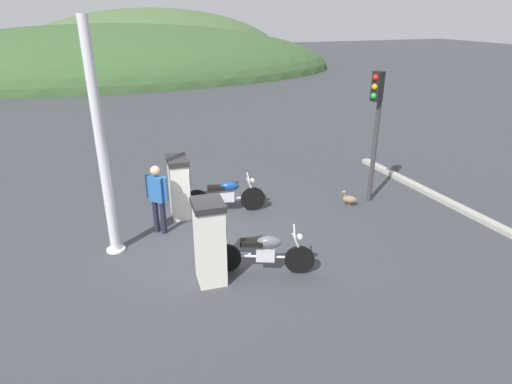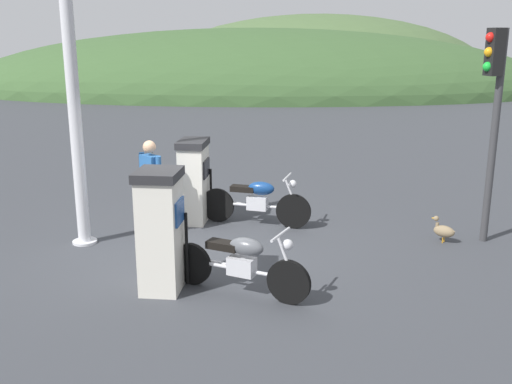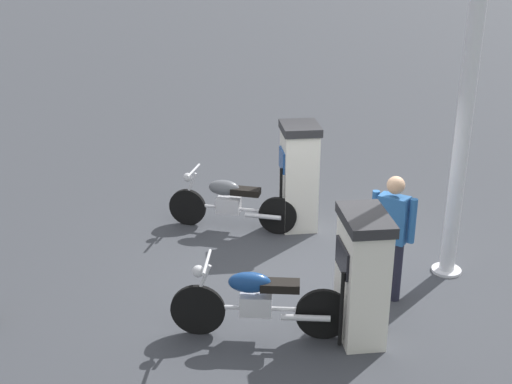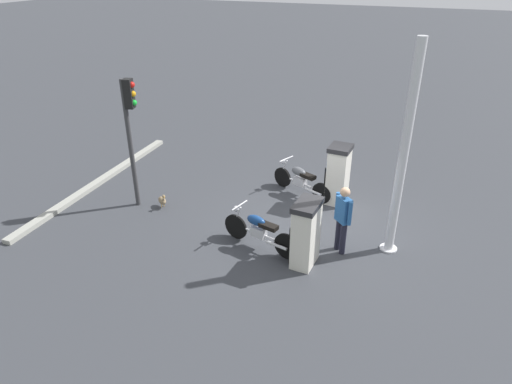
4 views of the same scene
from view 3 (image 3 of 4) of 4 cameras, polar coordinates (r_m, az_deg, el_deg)
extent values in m
plane|color=#383A3F|center=(9.14, 3.88, -6.97)|extent=(120.00, 120.00, 0.00)
cube|color=silver|center=(10.23, 3.67, 1.01)|extent=(0.54, 0.63, 1.53)
cube|color=#1E478C|center=(10.07, 2.22, 2.74)|extent=(0.05, 0.42, 0.32)
cube|color=#262628|center=(9.96, 3.79, 5.45)|extent=(0.59, 0.70, 0.12)
cylinder|color=black|center=(10.10, 2.13, -0.65)|extent=(0.05, 0.05, 1.00)
cube|color=silver|center=(7.61, 8.99, -7.53)|extent=(0.49, 0.75, 1.40)
cube|color=black|center=(7.41, 7.35, -5.59)|extent=(0.06, 0.51, 0.32)
cube|color=#262628|center=(7.27, 9.34, -2.30)|extent=(0.53, 0.83, 0.12)
cylinder|color=black|center=(7.48, 7.29, -9.91)|extent=(0.05, 0.05, 0.91)
cylinder|color=black|center=(10.49, -5.85, -1.29)|extent=(0.57, 0.29, 0.59)
cylinder|color=black|center=(10.14, 1.85, -2.03)|extent=(0.57, 0.29, 0.59)
cube|color=silver|center=(10.27, -2.34, -1.12)|extent=(0.41, 0.33, 0.24)
cylinder|color=silver|center=(10.27, -2.07, -1.40)|extent=(1.01, 0.47, 0.05)
ellipsoid|color=#595B60|center=(10.18, -2.75, 0.36)|extent=(0.53, 0.39, 0.24)
cube|color=black|center=(10.11, -0.89, 0.04)|extent=(0.48, 0.36, 0.10)
cylinder|color=silver|center=(10.37, -5.70, 0.21)|extent=(0.26, 0.14, 0.57)
cylinder|color=silver|center=(10.23, -5.34, 1.84)|extent=(0.25, 0.53, 0.04)
sphere|color=silver|center=(10.30, -5.85, 1.25)|extent=(0.18, 0.18, 0.14)
cylinder|color=silver|center=(10.07, 0.60, -2.09)|extent=(0.53, 0.28, 0.07)
cylinder|color=black|center=(7.77, -4.97, -9.97)|extent=(0.62, 0.20, 0.63)
cylinder|color=black|center=(7.71, 5.75, -10.32)|extent=(0.62, 0.20, 0.63)
cube|color=silver|center=(7.66, -0.02, -9.54)|extent=(0.40, 0.28, 0.24)
cylinder|color=silver|center=(7.68, 0.36, -9.87)|extent=(1.05, 0.30, 0.05)
ellipsoid|color=navy|center=(7.52, -0.55, -7.70)|extent=(0.52, 0.33, 0.24)
cube|color=black|center=(7.52, 2.06, -7.98)|extent=(0.47, 0.30, 0.10)
cylinder|color=silver|center=(7.61, -4.75, -8.07)|extent=(0.26, 0.10, 0.57)
cylinder|color=silver|center=(7.45, -4.21, -5.97)|extent=(0.17, 0.55, 0.04)
sphere|color=silver|center=(7.52, -4.94, -6.75)|extent=(0.17, 0.17, 0.14)
cylinder|color=silver|center=(7.59, 4.24, -10.64)|extent=(0.55, 0.20, 0.07)
cylinder|color=#1E1E2D|center=(8.60, 10.63, -6.32)|extent=(0.18, 0.18, 0.79)
cylinder|color=#1E1E2D|center=(8.54, 11.87, -6.64)|extent=(0.18, 0.18, 0.79)
cube|color=#265999|center=(8.26, 11.60, -2.25)|extent=(0.40, 0.39, 0.59)
cylinder|color=#265999|center=(8.33, 10.09, -1.71)|extent=(0.13, 0.13, 0.56)
cylinder|color=#265999|center=(8.18, 13.17, -2.42)|extent=(0.13, 0.13, 0.56)
sphere|color=tan|center=(8.10, 11.83, 0.57)|extent=(0.31, 0.31, 0.22)
cylinder|color=silver|center=(8.71, 17.50, 7.34)|extent=(0.20, 0.20, 4.74)
cylinder|color=silver|center=(9.53, 15.91, -6.41)|extent=(0.40, 0.40, 0.04)
camera|label=1|loc=(16.59, 3.90, 23.14)|focal=30.23mm
camera|label=2|loc=(16.54, -7.75, 17.88)|focal=40.91mm
camera|label=4|loc=(4.96, 107.70, 13.12)|focal=31.69mm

